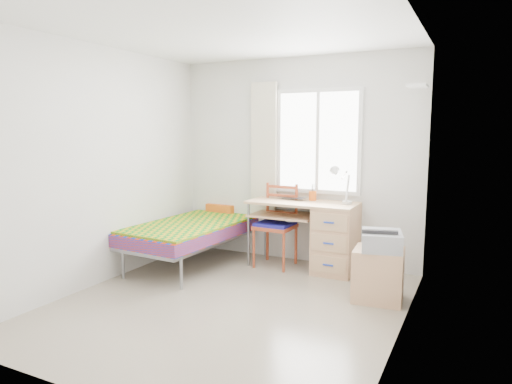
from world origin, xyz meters
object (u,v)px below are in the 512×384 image
bed (202,227)px  desk (330,235)px  chair (277,220)px  printer (382,240)px  cabinet (378,275)px

bed → desk: size_ratio=1.66×
chair → printer: bearing=-23.2°
cabinet → chair: bearing=149.1°
chair → cabinet: bearing=-23.6°
bed → desk: (1.63, 0.30, -0.00)m
bed → desk: 1.66m
cabinet → desk: bearing=129.9°
bed → printer: (2.37, -0.41, 0.17)m
bed → cabinet: (2.35, -0.41, -0.19)m
bed → desk: bed is taller
bed → printer: bed is taller
desk → cabinet: 1.02m
bed → chair: 1.00m
desk → printer: (0.74, -0.71, 0.17)m
bed → cabinet: bed is taller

